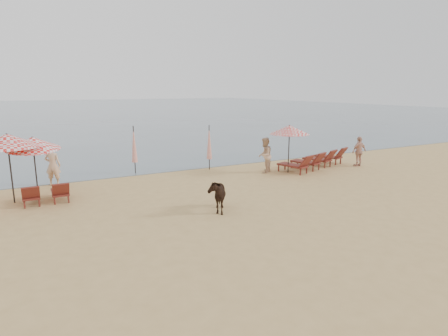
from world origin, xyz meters
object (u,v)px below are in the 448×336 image
object	(u,v)px
lounger_cluster_left	(46,193)
umbrella_closed_left	(134,144)
lounger_cluster_right	(315,159)
umbrella_closed_right	(209,142)
umbrella_open_left_b	(33,143)
beachgoer_left	(53,165)
beachgoer_right_a	(265,155)
beachgoer_right_b	(359,151)
umbrella_open_right	(289,130)
umbrella_open_left_a	(7,141)
cow	(216,194)

from	to	relation	value
lounger_cluster_left	umbrella_closed_left	xyz separation A→B (m)	(4.43, 3.54, 1.14)
lounger_cluster_right	umbrella_closed_right	bearing A→B (deg)	138.68
umbrella_open_left_b	umbrella_closed_right	bearing A→B (deg)	2.75
lounger_cluster_right	umbrella_open_left_b	world-z (taller)	umbrella_open_left_b
lounger_cluster_left	beachgoer_left	bearing A→B (deg)	80.52
umbrella_closed_left	beachgoer_right_a	world-z (taller)	umbrella_closed_left
beachgoer_right_b	lounger_cluster_right	bearing A→B (deg)	-16.93
lounger_cluster_left	umbrella_open_right	distance (m)	11.87
umbrella_open_left_a	umbrella_open_right	xyz separation A→B (m)	(12.84, -0.64, -0.17)
umbrella_open_left_a	beachgoer_right_b	size ratio (longest dim) A/B	1.59
beachgoer_right_a	lounger_cluster_left	bearing A→B (deg)	-40.30
lounger_cluster_right	beachgoer_right_a	xyz separation A→B (m)	(-3.19, 0.34, 0.45)
cow	umbrella_open_right	bearing A→B (deg)	55.87
umbrella_closed_right	lounger_cluster_left	bearing A→B (deg)	-162.45
lounger_cluster_right	umbrella_open_right	bearing A→B (deg)	168.62
umbrella_closed_left	beachgoer_right_b	xyz separation A→B (m)	(11.89, -4.09, -0.69)
lounger_cluster_right	beachgoer_left	distance (m)	13.57
umbrella_open_right	beachgoer_right_a	size ratio (longest dim) A/B	1.35
umbrella_open_right	beachgoer_left	distance (m)	11.68
beachgoer_right_a	umbrella_open_left_a	bearing A→B (deg)	-43.77
cow	beachgoer_right_b	world-z (taller)	beachgoer_right_b
cow	beachgoer_right_a	bearing A→B (deg)	64.99
umbrella_open_right	cow	distance (m)	7.58
beachgoer_right_a	beachgoer_right_b	world-z (taller)	beachgoer_right_a
umbrella_open_right	umbrella_closed_right	distance (m)	4.37
umbrella_open_left_a	beachgoer_left	size ratio (longest dim) A/B	1.44
umbrella_open_left_b	umbrella_closed_right	world-z (taller)	umbrella_open_left_b
umbrella_open_left_b	beachgoer_left	bearing A→B (deg)	60.66
beachgoer_left	beachgoer_right_a	bearing A→B (deg)	-169.27
umbrella_open_left_b	umbrella_closed_right	distance (m)	8.78
umbrella_open_left_b	umbrella_open_right	xyz separation A→B (m)	(11.99, -0.95, 0.02)
umbrella_closed_left	beachgoer_left	world-z (taller)	umbrella_closed_left
umbrella_open_left_b	beachgoer_right_a	bearing A→B (deg)	-10.33
lounger_cluster_left	beachgoer_left	distance (m)	2.96
umbrella_open_left_a	beachgoer_left	bearing A→B (deg)	71.32
umbrella_open_left_a	cow	distance (m)	8.23
umbrella_open_left_b	lounger_cluster_left	bearing A→B (deg)	-83.09
lounger_cluster_right	beachgoer_right_b	xyz separation A→B (m)	(2.55, -0.77, 0.38)
umbrella_open_left_b	lounger_cluster_right	bearing A→B (deg)	-11.26
lounger_cluster_right	umbrella_open_right	xyz separation A→B (m)	(-2.05, -0.22, 1.80)
beachgoer_right_a	beachgoer_right_b	xyz separation A→B (m)	(5.73, -1.12, -0.08)
lounger_cluster_right	umbrella_open_left_a	distance (m)	15.03
umbrella_open_left_b	umbrella_closed_left	xyz separation A→B (m)	(4.69, 2.58, -0.71)
lounger_cluster_right	umbrella_open_right	size ratio (longest dim) A/B	1.88
lounger_cluster_right	beachgoer_right_b	bearing A→B (deg)	-34.42
umbrella_closed_left	lounger_cluster_right	bearing A→B (deg)	-19.51
umbrella_closed_right	beachgoer_right_b	bearing A→B (deg)	-21.65
umbrella_open_left_b	beachgoer_left	world-z (taller)	umbrella_open_left_b
lounger_cluster_right	umbrella_open_left_b	size ratio (longest dim) A/B	1.82
umbrella_open_left_b	beachgoer_right_b	size ratio (longest dim) A/B	1.52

